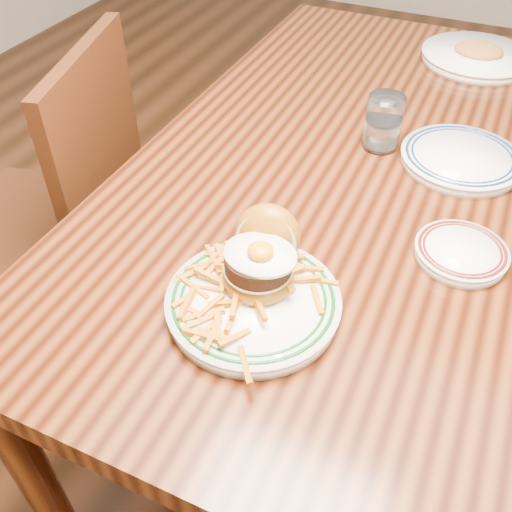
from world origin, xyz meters
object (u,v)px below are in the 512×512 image
at_px(table, 347,188).
at_px(side_plate, 461,252).
at_px(chair_left, 67,213).
at_px(main_plate, 256,286).

xyz_separation_m(table, side_plate, (0.27, -0.24, 0.10)).
xyz_separation_m(chair_left, main_plate, (0.67, -0.29, 0.28)).
distance_m(main_plate, side_plate, 0.37).
relative_size(table, side_plate, 9.74).
relative_size(main_plate, side_plate, 1.76).
xyz_separation_m(main_plate, side_plate, (0.28, 0.24, -0.02)).
height_order(chair_left, main_plate, chair_left).
bearing_deg(side_plate, chair_left, -169.01).
relative_size(table, chair_left, 1.70).
bearing_deg(chair_left, table, 0.14).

